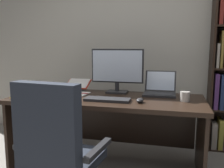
# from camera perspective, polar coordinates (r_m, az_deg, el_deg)

# --- Properties ---
(wall_back) EXTENTS (5.32, 0.12, 2.74)m
(wall_back) POSITION_cam_1_polar(r_m,az_deg,el_deg) (3.35, 7.22, 11.15)
(wall_back) COLOR beige
(wall_back) RESTS_ON ground
(desk) EXTENTS (1.88, 0.76, 0.73)m
(desk) POSITION_cam_1_polar(r_m,az_deg,el_deg) (2.56, -0.88, -6.87)
(desk) COLOR black
(desk) RESTS_ON ground
(office_chair) EXTENTS (0.65, 0.60, 1.00)m
(office_chair) POSITION_cam_1_polar(r_m,az_deg,el_deg) (1.89, -12.38, -16.70)
(office_chair) COLOR #232326
(office_chair) RESTS_ON ground
(monitor) EXTENTS (0.56, 0.16, 0.47)m
(monitor) POSITION_cam_1_polar(r_m,az_deg,el_deg) (2.63, 1.20, 3.19)
(monitor) COLOR #232326
(monitor) RESTS_ON desk
(laptop) EXTENTS (0.32, 0.32, 0.24)m
(laptop) POSITION_cam_1_polar(r_m,az_deg,el_deg) (2.60, 10.93, -1.31)
(laptop) COLOR #232326
(laptop) RESTS_ON desk
(keyboard) EXTENTS (0.42, 0.15, 0.02)m
(keyboard) POSITION_cam_1_polar(r_m,az_deg,el_deg) (2.28, -1.07, -3.58)
(keyboard) COLOR #232326
(keyboard) RESTS_ON desk
(computer_mouse) EXTENTS (0.06, 0.10, 0.04)m
(computer_mouse) POSITION_cam_1_polar(r_m,az_deg,el_deg) (2.22, 6.44, -3.76)
(computer_mouse) COLOR #232326
(computer_mouse) RESTS_ON desk
(reading_stand_with_book) EXTENTS (0.27, 0.25, 0.12)m
(reading_stand_with_book) POSITION_cam_1_polar(r_m,az_deg,el_deg) (2.84, -7.96, -0.22)
(reading_stand_with_book) COLOR #232326
(reading_stand_with_book) RESTS_ON desk
(open_binder) EXTENTS (0.57, 0.44, 0.02)m
(open_binder) POSITION_cam_1_polar(r_m,az_deg,el_deg) (2.49, -16.20, -2.90)
(open_binder) COLOR yellow
(open_binder) RESTS_ON desk
(notepad) EXTENTS (0.16, 0.22, 0.01)m
(notepad) POSITION_cam_1_polar(r_m,az_deg,el_deg) (2.60, -7.31, -2.27)
(notepad) COLOR white
(notepad) RESTS_ON desk
(pen) EXTENTS (0.14, 0.02, 0.01)m
(pen) POSITION_cam_1_polar(r_m,az_deg,el_deg) (2.59, -6.91, -2.09)
(pen) COLOR maroon
(pen) RESTS_ON notepad
(coffee_mug) EXTENTS (0.09, 0.09, 0.09)m
(coffee_mug) POSITION_cam_1_polar(r_m,az_deg,el_deg) (2.35, 16.45, -2.75)
(coffee_mug) COLOR silver
(coffee_mug) RESTS_ON desk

